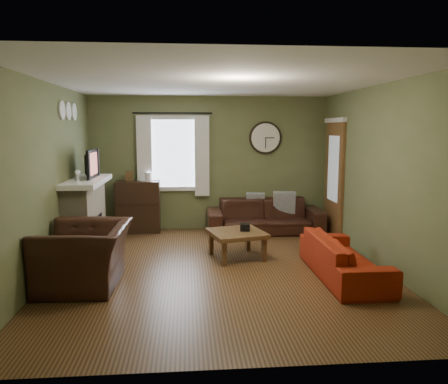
{
  "coord_description": "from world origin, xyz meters",
  "views": [
    {
      "loc": [
        -0.44,
        -5.95,
        1.98
      ],
      "look_at": [
        0.1,
        0.4,
        1.05
      ],
      "focal_mm": 35.0,
      "sensor_mm": 36.0,
      "label": 1
    }
  ],
  "objects": [
    {
      "name": "floor",
      "position": [
        0.0,
        0.0,
        0.0
      ],
      "size": [
        4.6,
        5.2,
        0.0
      ],
      "primitive_type": "cube",
      "color": "#51351C",
      "rests_on": "ground"
    },
    {
      "name": "ceiling",
      "position": [
        0.0,
        0.0,
        2.6
      ],
      "size": [
        4.6,
        5.2,
        0.0
      ],
      "primitive_type": "cube",
      "color": "white",
      "rests_on": "ground"
    },
    {
      "name": "wall_left",
      "position": [
        -2.3,
        0.0,
        1.3
      ],
      "size": [
        0.0,
        5.2,
        2.6
      ],
      "primitive_type": "cube",
      "color": "#5E663D",
      "rests_on": "ground"
    },
    {
      "name": "wall_right",
      "position": [
        2.3,
        0.0,
        1.3
      ],
      "size": [
        0.0,
        5.2,
        2.6
      ],
      "primitive_type": "cube",
      "color": "#5E663D",
      "rests_on": "ground"
    },
    {
      "name": "wall_back",
      "position": [
        0.0,
        2.6,
        1.3
      ],
      "size": [
        4.6,
        0.0,
        2.6
      ],
      "primitive_type": "cube",
      "color": "#5E663D",
      "rests_on": "ground"
    },
    {
      "name": "wall_front",
      "position": [
        0.0,
        -2.6,
        1.3
      ],
      "size": [
        4.6,
        0.0,
        2.6
      ],
      "primitive_type": "cube",
      "color": "#5E663D",
      "rests_on": "ground"
    },
    {
      "name": "fireplace",
      "position": [
        -2.1,
        1.15,
        0.55
      ],
      "size": [
        0.4,
        1.4,
        1.1
      ],
      "primitive_type": "cube",
      "color": "tan",
      "rests_on": "floor"
    },
    {
      "name": "firebox",
      "position": [
        -1.91,
        1.15,
        0.3
      ],
      "size": [
        0.04,
        0.6,
        0.55
      ],
      "primitive_type": "cube",
      "color": "black",
      "rests_on": "fireplace"
    },
    {
      "name": "mantel",
      "position": [
        -2.07,
        1.15,
        1.14
      ],
      "size": [
        0.58,
        1.6,
        0.08
      ],
      "primitive_type": "cube",
      "color": "white",
      "rests_on": "fireplace"
    },
    {
      "name": "tv",
      "position": [
        -2.05,
        1.3,
        1.35
      ],
      "size": [
        0.08,
        0.6,
        0.35
      ],
      "primitive_type": "imported",
      "rotation": [
        0.0,
        0.0,
        1.57
      ],
      "color": "black",
      "rests_on": "mantel"
    },
    {
      "name": "tv_screen",
      "position": [
        -1.97,
        1.3,
        1.41
      ],
      "size": [
        0.02,
        0.62,
        0.36
      ],
      "primitive_type": "cube",
      "color": "#994C3F",
      "rests_on": "mantel"
    },
    {
      "name": "medallion_left",
      "position": [
        -2.28,
        0.8,
        2.25
      ],
      "size": [
        0.28,
        0.28,
        0.03
      ],
      "primitive_type": "cylinder",
      "color": "white",
      "rests_on": "wall_left"
    },
    {
      "name": "medallion_mid",
      "position": [
        -2.28,
        1.15,
        2.25
      ],
      "size": [
        0.28,
        0.28,
        0.03
      ],
      "primitive_type": "cylinder",
      "color": "white",
      "rests_on": "wall_left"
    },
    {
      "name": "medallion_right",
      "position": [
        -2.28,
        1.5,
        2.25
      ],
      "size": [
        0.28,
        0.28,
        0.03
      ],
      "primitive_type": "cylinder",
      "color": "white",
      "rests_on": "wall_left"
    },
    {
      "name": "window_pane",
      "position": [
        -0.7,
        2.58,
        1.5
      ],
      "size": [
        1.0,
        0.02,
        1.3
      ],
      "primitive_type": null,
      "color": "silver",
      "rests_on": "wall_back"
    },
    {
      "name": "curtain_rod",
      "position": [
        -0.7,
        2.48,
        2.27
      ],
      "size": [
        0.03,
        0.03,
        1.5
      ],
      "primitive_type": "cylinder",
      "color": "black",
      "rests_on": "wall_back"
    },
    {
      "name": "curtain_left",
      "position": [
        -1.25,
        2.48,
        1.45
      ],
      "size": [
        0.28,
        0.04,
        1.55
      ],
      "primitive_type": "cube",
      "color": "silver",
      "rests_on": "wall_back"
    },
    {
      "name": "curtain_right",
      "position": [
        -0.15,
        2.48,
        1.45
      ],
      "size": [
        0.28,
        0.04,
        1.55
      ],
      "primitive_type": "cube",
      "color": "silver",
      "rests_on": "wall_back"
    },
    {
      "name": "wall_clock",
      "position": [
        1.1,
        2.55,
        1.8
      ],
      "size": [
        0.64,
        0.06,
        0.64
      ],
      "primitive_type": null,
      "color": "white",
      "rests_on": "wall_back"
    },
    {
      "name": "door",
      "position": [
        2.27,
        1.85,
        1.05
      ],
      "size": [
        0.05,
        0.9,
        2.1
      ],
      "primitive_type": "cube",
      "color": "brown",
      "rests_on": "floor"
    },
    {
      "name": "bookshelf",
      "position": [
        -1.38,
        2.38,
        0.49
      ],
      "size": [
        0.83,
        0.35,
        0.99
      ],
      "primitive_type": null,
      "color": "black",
      "rests_on": "floor"
    },
    {
      "name": "book",
      "position": [
        -1.34,
        2.41,
        0.96
      ],
      "size": [
        0.24,
        0.28,
        0.02
      ],
      "primitive_type": "imported",
      "rotation": [
        0.0,
        0.0,
        0.3
      ],
      "color": "brown",
      "rests_on": "bookshelf"
    },
    {
      "name": "sofa_brown",
      "position": [
        1.03,
        2.15,
        0.32
      ],
      "size": [
        2.18,
        0.85,
        0.64
      ],
      "primitive_type": "imported",
      "color": "black",
      "rests_on": "floor"
    },
    {
      "name": "pillow_left",
      "position": [
        0.9,
        2.43,
        0.55
      ],
      "size": [
        0.38,
        0.18,
        0.36
      ],
      "primitive_type": "cube",
      "rotation": [
        0.0,
        0.0,
        -0.21
      ],
      "color": "gray",
      "rests_on": "sofa_brown"
    },
    {
      "name": "pillow_right",
      "position": [
        1.44,
        2.3,
        0.55
      ],
      "size": [
        0.44,
        0.18,
        0.43
      ],
      "primitive_type": "cube",
      "rotation": [
        0.0,
        0.0,
        -0.12
      ],
      "color": "gray",
      "rests_on": "sofa_brown"
    },
    {
      "name": "sofa_red",
      "position": [
        1.64,
        -0.46,
        0.27
      ],
      "size": [
        0.72,
        1.85,
        0.54
      ],
      "primitive_type": "imported",
      "rotation": [
        0.0,
        0.0,
        1.57
      ],
      "color": "maroon",
      "rests_on": "floor"
    },
    {
      "name": "armchair",
      "position": [
        -1.74,
        -0.5,
        0.39
      ],
      "size": [
        1.08,
        1.23,
        0.78
      ],
      "primitive_type": "imported",
      "rotation": [
        0.0,
        0.0,
        -1.6
      ],
      "color": "black",
      "rests_on": "floor"
    },
    {
      "name": "coffee_table",
      "position": [
        0.31,
        0.53,
        0.21
      ],
      "size": [
        0.96,
        0.96,
        0.42
      ],
      "primitive_type": null,
      "rotation": [
        0.0,
        0.0,
        0.25
      ],
      "color": "brown",
      "rests_on": "floor"
    },
    {
      "name": "tissue_box",
      "position": [
        0.44,
        0.56,
        0.4
      ],
      "size": [
        0.17,
        0.17,
        0.11
      ],
      "primitive_type": "cube",
      "rotation": [
        0.0,
        0.0,
        -0.19
      ],
      "color": "black",
      "rests_on": "coffee_table"
    },
    {
      "name": "wine_glass_a",
      "position": [
        -2.05,
        0.56,
        1.28
      ],
      "size": [
        0.07,
        0.07,
        0.2
      ],
      "primitive_type": null,
      "color": "white",
      "rests_on": "mantel"
    },
    {
      "name": "wine_glass_b",
      "position": [
        -2.05,
        0.64,
        1.27
      ],
      "size": [
        0.06,
        0.06,
        0.19
      ],
      "primitive_type": null,
      "color": "white",
      "rests_on": "mantel"
    }
  ]
}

